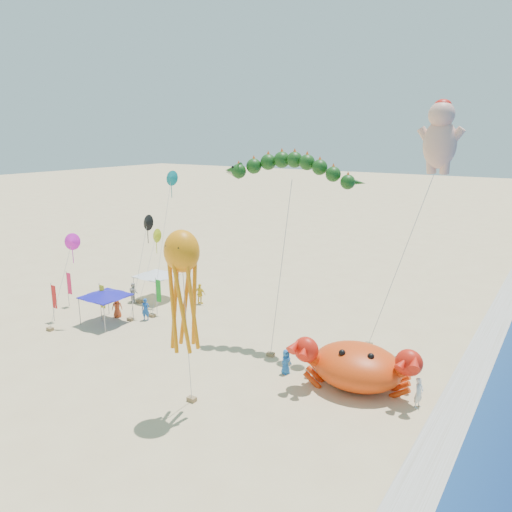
{
  "coord_description": "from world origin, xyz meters",
  "views": [
    {
      "loc": [
        16.13,
        -26.1,
        14.78
      ],
      "look_at": [
        -2.0,
        2.0,
        6.5
      ],
      "focal_mm": 35.0,
      "sensor_mm": 36.0,
      "label": 1
    }
  ],
  "objects_px": {
    "octopus_kite": "(183,282)",
    "canopy_blue": "(105,294)",
    "dragon_kite": "(290,173)",
    "canopy_white": "(156,273)",
    "cherub_kite": "(440,135)",
    "crab_inflatable": "(356,365)"
  },
  "relations": [
    {
      "from": "octopus_kite",
      "to": "canopy_white",
      "type": "distance_m",
      "value": 20.25
    },
    {
      "from": "crab_inflatable",
      "to": "canopy_blue",
      "type": "height_order",
      "value": "crab_inflatable"
    },
    {
      "from": "dragon_kite",
      "to": "canopy_blue",
      "type": "relative_size",
      "value": 3.86
    },
    {
      "from": "cherub_kite",
      "to": "octopus_kite",
      "type": "height_order",
      "value": "cherub_kite"
    },
    {
      "from": "canopy_blue",
      "to": "canopy_white",
      "type": "bearing_deg",
      "value": 96.69
    },
    {
      "from": "dragon_kite",
      "to": "cherub_kite",
      "type": "relative_size",
      "value": 0.79
    },
    {
      "from": "cherub_kite",
      "to": "octopus_kite",
      "type": "bearing_deg",
      "value": -118.56
    },
    {
      "from": "crab_inflatable",
      "to": "dragon_kite",
      "type": "distance_m",
      "value": 13.04
    },
    {
      "from": "crab_inflatable",
      "to": "canopy_white",
      "type": "xyz_separation_m",
      "value": [
        -21.37,
        5.48,
        1.03
      ]
    },
    {
      "from": "cherub_kite",
      "to": "canopy_blue",
      "type": "distance_m",
      "value": 27.05
    },
    {
      "from": "dragon_kite",
      "to": "canopy_blue",
      "type": "xyz_separation_m",
      "value": [
        -14.07,
        -4.35,
        -9.74
      ]
    },
    {
      "from": "octopus_kite",
      "to": "canopy_white",
      "type": "height_order",
      "value": "octopus_kite"
    },
    {
      "from": "dragon_kite",
      "to": "canopy_white",
      "type": "height_order",
      "value": "dragon_kite"
    },
    {
      "from": "crab_inflatable",
      "to": "octopus_kite",
      "type": "height_order",
      "value": "octopus_kite"
    },
    {
      "from": "dragon_kite",
      "to": "cherub_kite",
      "type": "bearing_deg",
      "value": 29.23
    },
    {
      "from": "dragon_kite",
      "to": "canopy_white",
      "type": "relative_size",
      "value": 3.89
    },
    {
      "from": "cherub_kite",
      "to": "octopus_kite",
      "type": "xyz_separation_m",
      "value": [
        -8.47,
        -15.56,
        -7.22
      ]
    },
    {
      "from": "cherub_kite",
      "to": "canopy_white",
      "type": "distance_m",
      "value": 26.29
    },
    {
      "from": "octopus_kite",
      "to": "canopy_blue",
      "type": "relative_size",
      "value": 2.94
    },
    {
      "from": "canopy_blue",
      "to": "dragon_kite",
      "type": "bearing_deg",
      "value": 17.18
    },
    {
      "from": "crab_inflatable",
      "to": "cherub_kite",
      "type": "xyz_separation_m",
      "value": [
        1.8,
        8.01,
        13.21
      ]
    },
    {
      "from": "dragon_kite",
      "to": "canopy_white",
      "type": "xyz_separation_m",
      "value": [
        -14.83,
        2.13,
        -9.74
      ]
    }
  ]
}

